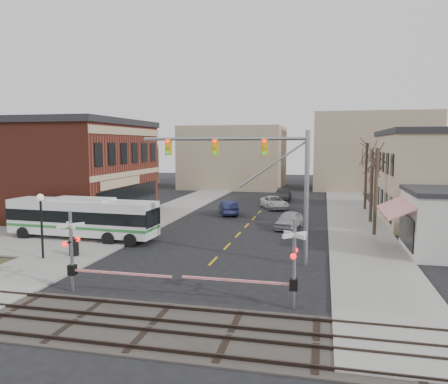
# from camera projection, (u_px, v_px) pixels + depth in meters

# --- Properties ---
(ground) EXTENTS (160.00, 160.00, 0.00)m
(ground) POSITION_uv_depth(u_px,v_px,m) (205.00, 270.00, 24.95)
(ground) COLOR black
(ground) RESTS_ON ground
(sidewalk_west) EXTENTS (5.00, 60.00, 0.12)m
(sidewalk_west) POSITION_uv_depth(u_px,v_px,m) (168.00, 211.00, 46.43)
(sidewalk_west) COLOR gray
(sidewalk_west) RESTS_ON ground
(sidewalk_east) EXTENTS (5.00, 60.00, 0.12)m
(sidewalk_east) POSITION_uv_depth(u_px,v_px,m) (354.00, 218.00, 42.22)
(sidewalk_east) COLOR gray
(sidewalk_east) RESTS_ON ground
(ballast_strip) EXTENTS (160.00, 5.00, 0.06)m
(ballast_strip) POSITION_uv_depth(u_px,v_px,m) (151.00, 327.00, 17.20)
(ballast_strip) COLOR #332D28
(ballast_strip) RESTS_ON ground
(rail_tracks) EXTENTS (160.00, 3.91, 0.14)m
(rail_tracks) POSITION_uv_depth(u_px,v_px,m) (151.00, 324.00, 17.19)
(rail_tracks) COLOR #2D231E
(rail_tracks) RESTS_ON ground
(tree_east_a) EXTENTS (0.28, 0.28, 6.75)m
(tree_east_a) POSITION_uv_depth(u_px,v_px,m) (376.00, 192.00, 33.87)
(tree_east_a) COLOR #382B21
(tree_east_a) RESTS_ON sidewalk_east
(tree_east_b) EXTENTS (0.28, 0.28, 6.30)m
(tree_east_b) POSITION_uv_depth(u_px,v_px,m) (371.00, 187.00, 39.64)
(tree_east_b) COLOR #382B21
(tree_east_b) RESTS_ON sidewalk_east
(tree_east_c) EXTENTS (0.28, 0.28, 7.20)m
(tree_east_c) POSITION_uv_depth(u_px,v_px,m) (366.00, 176.00, 47.30)
(tree_east_c) COLOR #382B21
(tree_east_c) RESTS_ON sidewalk_east
(transit_bus) EXTENTS (11.73, 3.13, 2.99)m
(transit_bus) POSITION_uv_depth(u_px,v_px,m) (82.00, 217.00, 32.83)
(transit_bus) COLOR silver
(transit_bus) RESTS_ON ground
(traffic_signal_mast) EXTENTS (10.24, 0.30, 8.00)m
(traffic_signal_mast) POSITION_uv_depth(u_px,v_px,m) (259.00, 168.00, 25.97)
(traffic_signal_mast) COLOR gray
(traffic_signal_mast) RESTS_ON ground
(rr_crossing_west) EXTENTS (5.60, 1.36, 4.00)m
(rr_crossing_west) POSITION_uv_depth(u_px,v_px,m) (80.00, 253.00, 21.02)
(rr_crossing_west) COLOR gray
(rr_crossing_west) RESTS_ON ground
(rr_crossing_east) EXTENTS (5.60, 1.36, 4.00)m
(rr_crossing_east) POSITION_uv_depth(u_px,v_px,m) (284.00, 265.00, 18.99)
(rr_crossing_east) COLOR gray
(rr_crossing_east) RESTS_ON ground
(street_lamp) EXTENTS (0.44, 0.44, 4.03)m
(street_lamp) POSITION_uv_depth(u_px,v_px,m) (41.00, 212.00, 26.82)
(street_lamp) COLOR black
(street_lamp) RESTS_ON sidewalk_west
(trash_bin) EXTENTS (0.60, 0.60, 0.98)m
(trash_bin) POSITION_uv_depth(u_px,v_px,m) (74.00, 248.00, 27.73)
(trash_bin) COLOR black
(trash_bin) RESTS_ON sidewalk_west
(car_a) EXTENTS (2.43, 4.52, 1.46)m
(car_a) POSITION_uv_depth(u_px,v_px,m) (289.00, 220.00, 37.19)
(car_a) COLOR #A0A0A4
(car_a) RESTS_ON ground
(car_b) EXTENTS (2.92, 4.60, 1.43)m
(car_b) POSITION_uv_depth(u_px,v_px,m) (228.00, 208.00, 44.56)
(car_b) COLOR #191F3F
(car_b) RESTS_ON ground
(car_c) EXTENTS (4.00, 5.44, 1.37)m
(car_c) POSITION_uv_depth(u_px,v_px,m) (274.00, 202.00, 48.69)
(car_c) COLOR silver
(car_c) RESTS_ON ground
(car_d) EXTENTS (2.11, 5.18, 1.50)m
(car_d) POSITION_uv_depth(u_px,v_px,m) (282.00, 195.00, 55.54)
(car_d) COLOR #3C3B40
(car_d) RESTS_ON ground
(pedestrian_near) EXTENTS (0.63, 0.81, 1.96)m
(pedestrian_near) POSITION_uv_depth(u_px,v_px,m) (109.00, 229.00, 31.57)
(pedestrian_near) COLOR #5A4C48
(pedestrian_near) RESTS_ON sidewalk_west
(pedestrian_far) EXTENTS (0.90, 0.96, 1.57)m
(pedestrian_far) POSITION_uv_depth(u_px,v_px,m) (104.00, 222.00, 35.07)
(pedestrian_far) COLOR #2F3453
(pedestrian_far) RESTS_ON sidewalk_west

